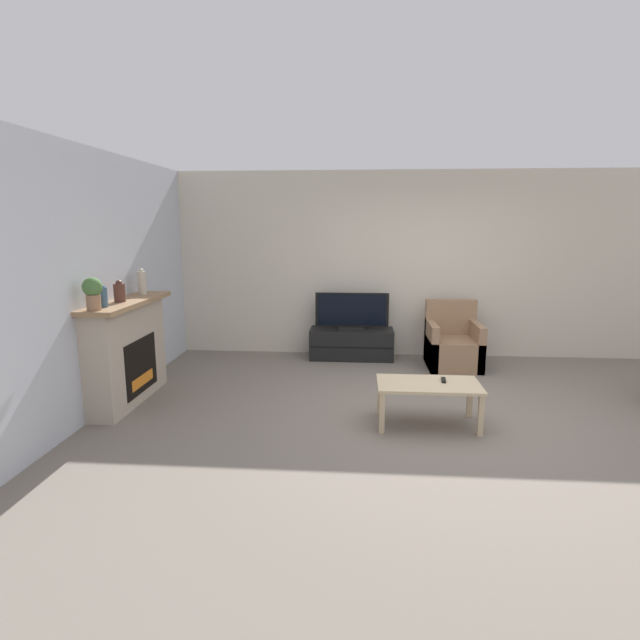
{
  "coord_description": "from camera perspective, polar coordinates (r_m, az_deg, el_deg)",
  "views": [
    {
      "loc": [
        -0.9,
        -4.94,
        1.95
      ],
      "look_at": [
        -1.34,
        0.7,
        0.85
      ],
      "focal_mm": 28.0,
      "sensor_mm": 36.0,
      "label": 1
    }
  ],
  "objects": [
    {
      "name": "mantel_vase_right",
      "position": [
        6.13,
        -19.68,
        4.09
      ],
      "size": [
        0.09,
        0.09,
        0.3
      ],
      "color": "beige",
      "rests_on": "fireplace"
    },
    {
      "name": "coffee_table",
      "position": [
        5.01,
        12.28,
        -7.66
      ],
      "size": [
        0.99,
        0.55,
        0.43
      ],
      "color": "#CCB289",
      "rests_on": "ground"
    },
    {
      "name": "mantel_vase_left",
      "position": [
        5.34,
        -23.53,
        2.46
      ],
      "size": [
        0.08,
        0.08,
        0.22
      ],
      "color": "#385670",
      "rests_on": "fireplace"
    },
    {
      "name": "tv_stand",
      "position": [
        7.32,
        3.62,
        -2.72
      ],
      "size": [
        1.21,
        0.48,
        0.44
      ],
      "color": "black",
      "rests_on": "ground"
    },
    {
      "name": "armchair",
      "position": [
        7.13,
        14.93,
        -2.85
      ],
      "size": [
        0.7,
        0.76,
        0.89
      ],
      "color": "#937051",
      "rests_on": "ground"
    },
    {
      "name": "wall_left",
      "position": [
        5.66,
        -24.1,
        3.96
      ],
      "size": [
        0.06,
        12.0,
        2.7
      ],
      "color": "silver",
      "rests_on": "ground"
    },
    {
      "name": "wall_back",
      "position": [
        7.5,
        11.37,
        6.19
      ],
      "size": [
        12.0,
        0.06,
        2.7
      ],
      "color": "beige",
      "rests_on": "ground"
    },
    {
      "name": "fireplace",
      "position": [
        5.86,
        -21.16,
        -3.28
      ],
      "size": [
        0.41,
        1.5,
        1.14
      ],
      "color": "#B7A893",
      "rests_on": "ground"
    },
    {
      "name": "tv",
      "position": [
        7.22,
        3.66,
        0.87
      ],
      "size": [
        1.06,
        0.18,
        0.53
      ],
      "color": "black",
      "rests_on": "tv_stand"
    },
    {
      "name": "potted_plant",
      "position": [
        5.17,
        -24.55,
        2.97
      ],
      "size": [
        0.18,
        0.18,
        0.31
      ],
      "color": "#936B4C",
      "rests_on": "fireplace"
    },
    {
      "name": "remote",
      "position": [
        5.08,
        13.94,
        -6.68
      ],
      "size": [
        0.06,
        0.15,
        0.02
      ],
      "rotation": [
        0.0,
        0.0,
        -0.1
      ],
      "color": "black",
      "rests_on": "coffee_table"
    },
    {
      "name": "ground_plane",
      "position": [
        5.39,
        13.98,
        -10.56
      ],
      "size": [
        24.0,
        24.0,
        0.0
      ],
      "primitive_type": "plane",
      "color": "slate"
    },
    {
      "name": "mantel_vase_centre_left",
      "position": [
        5.64,
        -21.95,
        2.99
      ],
      "size": [
        0.12,
        0.12,
        0.23
      ],
      "color": "#512D23",
      "rests_on": "fireplace"
    }
  ]
}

